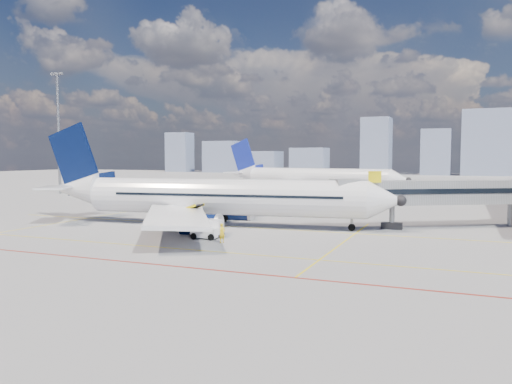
{
  "coord_description": "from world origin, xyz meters",
  "views": [
    {
      "loc": [
        23.61,
        -42.16,
        7.74
      ],
      "look_at": [
        3.41,
        7.31,
        4.0
      ],
      "focal_mm": 35.0,
      "sensor_mm": 36.0,
      "label": 1
    }
  ],
  "objects_px": {
    "cargo_dolly": "(207,227)",
    "ramp_worker": "(222,233)",
    "main_aircraft": "(209,197)",
    "second_aircraft": "(310,178)",
    "belt_loader": "(175,220)",
    "baggage_tug": "(204,230)"
  },
  "relations": [
    {
      "from": "cargo_dolly",
      "to": "ramp_worker",
      "type": "distance_m",
      "value": 3.55
    },
    {
      "from": "main_aircraft",
      "to": "ramp_worker",
      "type": "height_order",
      "value": "main_aircraft"
    },
    {
      "from": "second_aircraft",
      "to": "cargo_dolly",
      "type": "xyz_separation_m",
      "value": [
        7.39,
        -61.41,
        -2.27
      ]
    },
    {
      "from": "cargo_dolly",
      "to": "belt_loader",
      "type": "relative_size",
      "value": 0.47
    },
    {
      "from": "baggage_tug",
      "to": "main_aircraft",
      "type": "bearing_deg",
      "value": 109.61
    },
    {
      "from": "main_aircraft",
      "to": "belt_loader",
      "type": "bearing_deg",
      "value": -156.42
    },
    {
      "from": "second_aircraft",
      "to": "cargo_dolly",
      "type": "relative_size",
      "value": 13.06
    },
    {
      "from": "baggage_tug",
      "to": "second_aircraft",
      "type": "bearing_deg",
      "value": 92.02
    },
    {
      "from": "ramp_worker",
      "to": "cargo_dolly",
      "type": "bearing_deg",
      "value": 76.28
    },
    {
      "from": "cargo_dolly",
      "to": "belt_loader",
      "type": "height_order",
      "value": "belt_loader"
    },
    {
      "from": "second_aircraft",
      "to": "baggage_tug",
      "type": "distance_m",
      "value": 62.94
    },
    {
      "from": "second_aircraft",
      "to": "belt_loader",
      "type": "bearing_deg",
      "value": -77.43
    },
    {
      "from": "main_aircraft",
      "to": "second_aircraft",
      "type": "distance_m",
      "value": 54.13
    },
    {
      "from": "main_aircraft",
      "to": "baggage_tug",
      "type": "height_order",
      "value": "main_aircraft"
    },
    {
      "from": "main_aircraft",
      "to": "cargo_dolly",
      "type": "height_order",
      "value": "main_aircraft"
    },
    {
      "from": "second_aircraft",
      "to": "cargo_dolly",
      "type": "distance_m",
      "value": 61.89
    },
    {
      "from": "baggage_tug",
      "to": "ramp_worker",
      "type": "bearing_deg",
      "value": -30.67
    },
    {
      "from": "main_aircraft",
      "to": "cargo_dolly",
      "type": "distance_m",
      "value": 8.56
    },
    {
      "from": "baggage_tug",
      "to": "cargo_dolly",
      "type": "distance_m",
      "value": 1.05
    },
    {
      "from": "main_aircraft",
      "to": "baggage_tug",
      "type": "xyz_separation_m",
      "value": [
        3.84,
        -8.43,
        -2.41
      ]
    },
    {
      "from": "cargo_dolly",
      "to": "ramp_worker",
      "type": "xyz_separation_m",
      "value": [
        2.75,
        -2.26,
        -0.07
      ]
    },
    {
      "from": "baggage_tug",
      "to": "belt_loader",
      "type": "bearing_deg",
      "value": 132.75
    }
  ]
}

